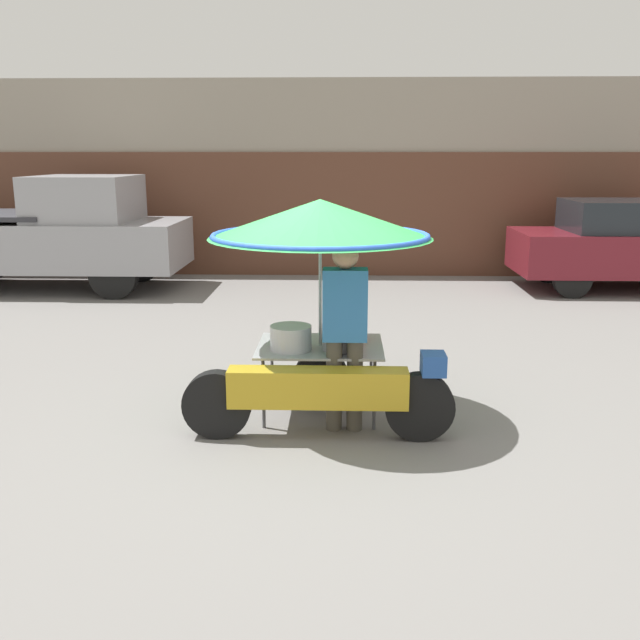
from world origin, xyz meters
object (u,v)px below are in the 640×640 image
(vendor_motorcycle_cart, at_px, (321,250))
(pickup_truck, at_px, (51,235))
(vendor_person, at_px, (345,327))
(parked_car, at_px, (632,245))

(vendor_motorcycle_cart, xyz_separation_m, pickup_truck, (-4.97, 6.21, -0.58))
(vendor_motorcycle_cart, height_order, vendor_person, vendor_motorcycle_cart)
(vendor_person, xyz_separation_m, parked_car, (5.07, 6.76, -0.13))
(pickup_truck, bearing_deg, vendor_person, -51.49)
(parked_car, relative_size, pickup_truck, 0.84)
(vendor_person, height_order, pickup_truck, pickup_truck)
(vendor_motorcycle_cart, xyz_separation_m, vendor_person, (0.22, -0.32, -0.62))
(vendor_motorcycle_cart, bearing_deg, vendor_person, -55.66)
(vendor_motorcycle_cart, relative_size, vendor_person, 1.39)
(parked_car, bearing_deg, vendor_motorcycle_cart, -129.39)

